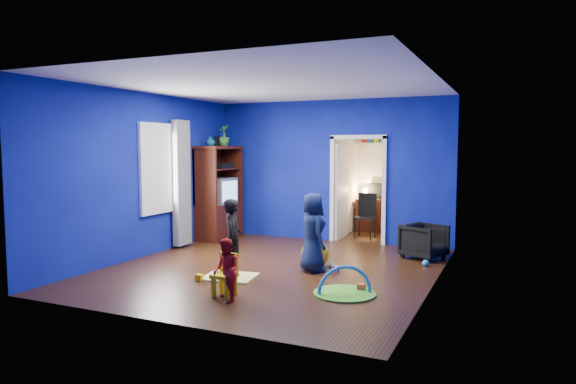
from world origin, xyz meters
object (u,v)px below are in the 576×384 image
at_px(hopper_ball, 315,254).
at_px(kid_chair, 224,277).
at_px(vase, 210,141).
at_px(play_mat, 345,293).
at_px(tv_armoire, 219,193).
at_px(armchair, 424,241).
at_px(child_navy, 312,232).
at_px(child_black, 233,238).
at_px(folding_chair, 365,217).
at_px(study_desk, 376,215).
at_px(crt_tv, 220,191).
at_px(toddler_red, 226,270).

bearing_deg(hopper_ball, kid_chair, -104.55).
xyz_separation_m(vase, play_mat, (3.71, -2.59, -2.05)).
bearing_deg(tv_armoire, armchair, -3.12).
bearing_deg(hopper_ball, child_navy, -78.69).
height_order(child_black, folding_chair, child_black).
xyz_separation_m(vase, kid_chair, (2.30, -3.31, -1.81)).
bearing_deg(vase, child_black, -51.44).
distance_m(armchair, study_desk, 2.90).
bearing_deg(hopper_ball, crt_tv, 149.48).
bearing_deg(child_black, tv_armoire, 1.37).
bearing_deg(folding_chair, vase, -150.51).
distance_m(toddler_red, folding_chair, 5.11).
relative_size(armchair, child_navy, 0.54).
bearing_deg(vase, crt_tv, 82.41).
xyz_separation_m(child_black, child_navy, (0.97, 0.79, 0.03)).
bearing_deg(study_desk, vase, -137.82).
bearing_deg(crt_tv, tv_armoire, 180.00).
height_order(vase, folding_chair, vase).
distance_m(toddler_red, tv_armoire, 4.56).
height_order(vase, tv_armoire, vase).
distance_m(child_navy, study_desk, 4.15).
bearing_deg(child_black, play_mat, -130.62).
relative_size(vase, kid_chair, 0.41).
distance_m(child_navy, kid_chair, 1.85).
bearing_deg(folding_chair, child_navy, -89.22).
xyz_separation_m(armchair, child_navy, (-1.44, -1.65, 0.31)).
distance_m(toddler_red, hopper_ball, 2.21).
distance_m(child_black, tv_armoire, 3.30).
distance_m(vase, study_desk, 4.16).
xyz_separation_m(armchair, crt_tv, (-4.27, 0.23, 0.72)).
xyz_separation_m(toddler_red, play_mat, (1.26, 0.92, -0.39)).
bearing_deg(crt_tv, child_navy, -33.72).
bearing_deg(study_desk, play_mat, -80.15).
bearing_deg(child_navy, child_black, 85.66).
bearing_deg(tv_armoire, vase, -90.00).
distance_m(tv_armoire, crt_tv, 0.06).
bearing_deg(study_desk, toddler_red, -93.48).
bearing_deg(child_black, hopper_ball, -75.47).
xyz_separation_m(child_black, kid_chair, (0.41, -0.93, -0.34)).
xyz_separation_m(child_navy, toddler_red, (-0.41, -1.92, -0.22)).
height_order(play_mat, folding_chair, folding_chair).
bearing_deg(study_desk, hopper_ball, -90.10).
height_order(child_black, crt_tv, crt_tv).
height_order(toddler_red, hopper_ball, toddler_red).
height_order(crt_tv, hopper_ball, crt_tv).
xyz_separation_m(armchair, child_black, (-2.41, -2.44, 0.28)).
xyz_separation_m(kid_chair, folding_chair, (0.52, 4.90, 0.21)).
height_order(child_navy, kid_chair, child_navy).
xyz_separation_m(vase, study_desk, (2.82, 2.55, -1.69)).
relative_size(child_navy, crt_tv, 1.76).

